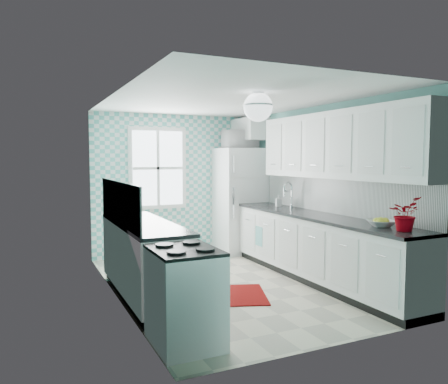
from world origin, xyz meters
name	(u,v)px	position (x,y,z in m)	size (l,w,h in m)	color
floor	(228,285)	(0.00, 0.00, -0.01)	(3.00, 4.40, 0.02)	beige
ceiling	(229,99)	(0.00, 0.00, 2.51)	(3.00, 4.40, 0.02)	white
wall_back	(176,185)	(0.00, 2.21, 1.25)	(3.00, 0.02, 2.50)	#6AB2A8
wall_front	(335,211)	(0.00, -2.21, 1.25)	(3.00, 0.02, 2.50)	#6AB2A8
wall_left	(116,198)	(-1.51, 0.00, 1.25)	(0.02, 4.40, 2.50)	#6AB2A8
wall_right	(319,190)	(1.51, 0.00, 1.25)	(0.02, 4.40, 2.50)	#6AB2A8
accent_wall	(176,185)	(0.00, 2.19, 1.25)	(3.00, 0.01, 2.50)	#58BBB3
window	(158,168)	(-0.35, 2.16, 1.55)	(1.04, 0.05, 1.44)	white
backsplash_right	(336,196)	(1.49, -0.40, 1.20)	(0.02, 3.60, 0.51)	white
backsplash_left	(119,203)	(-1.49, -0.07, 1.20)	(0.02, 2.15, 0.51)	white
upper_cabinets_right	(337,145)	(1.33, -0.60, 1.90)	(0.33, 3.20, 0.90)	white
upper_cabinet_fridge	(249,130)	(1.30, 1.83, 2.25)	(0.40, 0.74, 0.40)	white
ceiling_light	(258,107)	(0.00, -0.80, 2.32)	(0.34, 0.34, 0.35)	silver
base_cabinets_right	(318,250)	(1.20, -0.40, 0.45)	(0.60, 3.60, 0.90)	white
countertop_right	(318,216)	(1.19, -0.40, 0.92)	(0.63, 3.60, 0.04)	black
base_cabinets_left	(143,262)	(-1.20, -0.07, 0.45)	(0.60, 2.15, 0.90)	white
countertop_left	(144,224)	(-1.19, -0.07, 0.92)	(0.63, 2.15, 0.04)	black
fridge	(240,200)	(1.11, 1.83, 0.95)	(0.83, 0.82, 1.91)	silver
stove	(185,295)	(-1.20, -1.57, 0.46)	(0.59, 0.73, 0.88)	silver
sink	(284,208)	(1.20, 0.50, 0.93)	(0.43, 0.36, 0.53)	silver
rug	(241,295)	(-0.06, -0.51, 0.01)	(0.60, 0.85, 0.01)	maroon
dish_towel	(259,236)	(0.89, 0.72, 0.48)	(0.01, 0.21, 0.31)	#5BAFAF
fruit_bowl	(381,223)	(1.20, -1.56, 0.98)	(0.31, 0.31, 0.08)	silver
potted_plant	(404,214)	(1.20, -1.89, 1.13)	(0.34, 0.29, 0.37)	#B6253D
soap_bottle	(278,201)	(1.25, 0.73, 1.03)	(0.08, 0.09, 0.19)	silver
microwave	(240,139)	(1.11, 1.83, 2.07)	(0.59, 0.40, 0.32)	white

